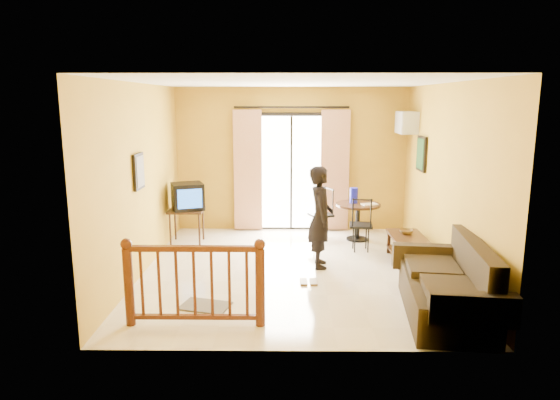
{
  "coord_description": "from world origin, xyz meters",
  "views": [
    {
      "loc": [
        -0.12,
        -7.26,
        2.55
      ],
      "look_at": [
        -0.2,
        0.2,
        1.06
      ],
      "focal_mm": 32.0,
      "sensor_mm": 36.0,
      "label": 1
    }
  ],
  "objects_px": {
    "television": "(188,196)",
    "coffee_table": "(407,244)",
    "dining_table": "(358,211)",
    "standing_person": "(320,217)",
    "sofa": "(450,289)"
  },
  "relations": [
    {
      "from": "television",
      "to": "dining_table",
      "type": "xyz_separation_m",
      "value": [
        3.09,
        0.22,
        -0.32
      ]
    },
    {
      "from": "television",
      "to": "coffee_table",
      "type": "height_order",
      "value": "television"
    },
    {
      "from": "standing_person",
      "to": "television",
      "type": "bearing_deg",
      "value": 59.38
    },
    {
      "from": "television",
      "to": "sofa",
      "type": "distance_m",
      "value": 4.88
    },
    {
      "from": "dining_table",
      "to": "coffee_table",
      "type": "distance_m",
      "value": 1.41
    },
    {
      "from": "dining_table",
      "to": "standing_person",
      "type": "distance_m",
      "value": 1.73
    },
    {
      "from": "television",
      "to": "sofa",
      "type": "relative_size",
      "value": 0.33
    },
    {
      "from": "television",
      "to": "dining_table",
      "type": "height_order",
      "value": "television"
    },
    {
      "from": "coffee_table",
      "to": "standing_person",
      "type": "bearing_deg",
      "value": -169.08
    },
    {
      "from": "dining_table",
      "to": "sofa",
      "type": "bearing_deg",
      "value": -79.18
    },
    {
      "from": "coffee_table",
      "to": "standing_person",
      "type": "relative_size",
      "value": 0.6
    },
    {
      "from": "television",
      "to": "coffee_table",
      "type": "bearing_deg",
      "value": -35.39
    },
    {
      "from": "television",
      "to": "dining_table",
      "type": "bearing_deg",
      "value": -15.99
    },
    {
      "from": "television",
      "to": "coffee_table",
      "type": "distance_m",
      "value": 3.9
    },
    {
      "from": "television",
      "to": "sofa",
      "type": "height_order",
      "value": "television"
    }
  ]
}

